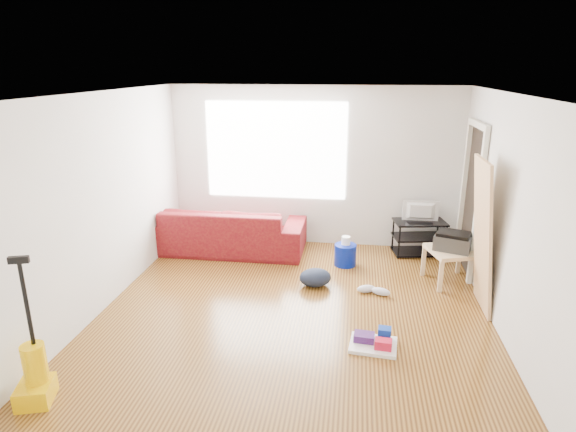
# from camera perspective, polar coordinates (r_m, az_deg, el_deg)

# --- Properties ---
(room) EXTENTS (4.51, 5.01, 2.51)m
(room) POSITION_cam_1_polar(r_m,az_deg,el_deg) (5.30, 1.58, 0.75)
(room) COLOR #48290F
(room) RESTS_ON ground
(sofa) EXTENTS (2.42, 0.94, 0.71)m
(sofa) POSITION_cam_1_polar(r_m,az_deg,el_deg) (7.64, -7.22, -4.03)
(sofa) COLOR #510010
(sofa) RESTS_ON ground
(tv_stand) EXTENTS (0.83, 0.56, 0.52)m
(tv_stand) POSITION_cam_1_polar(r_m,az_deg,el_deg) (7.61, 15.24, -2.41)
(tv_stand) COLOR black
(tv_stand) RESTS_ON ground
(tv) EXTENTS (0.53, 0.07, 0.31)m
(tv) POSITION_cam_1_polar(r_m,az_deg,el_deg) (7.49, 15.48, 0.51)
(tv) COLOR black
(tv) RESTS_ON tv_stand
(side_table) EXTENTS (0.71, 0.71, 0.47)m
(side_table) POSITION_cam_1_polar(r_m,az_deg,el_deg) (6.71, 18.82, -4.35)
(side_table) COLOR tan
(side_table) RESTS_ON ground
(printer) EXTENTS (0.54, 0.48, 0.24)m
(printer) POSITION_cam_1_polar(r_m,az_deg,el_deg) (6.65, 18.98, -2.83)
(printer) COLOR #2E2E2E
(printer) RESTS_ON side_table
(bucket) EXTENTS (0.40, 0.40, 0.31)m
(bucket) POSITION_cam_1_polar(r_m,az_deg,el_deg) (7.08, 6.76, -5.77)
(bucket) COLOR #04178C
(bucket) RESTS_ON ground
(toilet_paper) EXTENTS (0.13, 0.13, 0.12)m
(toilet_paper) POSITION_cam_1_polar(r_m,az_deg,el_deg) (7.02, 6.84, -4.09)
(toilet_paper) COLOR white
(toilet_paper) RESTS_ON bucket
(cleaning_tray) EXTENTS (0.51, 0.43, 0.17)m
(cleaning_tray) POSITION_cam_1_polar(r_m,az_deg,el_deg) (5.20, 10.23, -14.44)
(cleaning_tray) COLOR white
(cleaning_tray) RESTS_ON ground
(backpack) EXTENTS (0.50, 0.45, 0.23)m
(backpack) POSITION_cam_1_polar(r_m,az_deg,el_deg) (6.42, 3.23, -8.23)
(backpack) COLOR black
(backpack) RESTS_ON ground
(sneakers) EXTENTS (0.44, 0.23, 0.10)m
(sneakers) POSITION_cam_1_polar(r_m,az_deg,el_deg) (6.26, 10.10, -8.65)
(sneakers) COLOR silver
(sneakers) RESTS_ON ground
(vacuum) EXTENTS (0.36, 0.38, 1.32)m
(vacuum) POSITION_cam_1_polar(r_m,az_deg,el_deg) (4.84, -27.81, -16.35)
(vacuum) COLOR #E3AB00
(vacuum) RESTS_ON ground
(door_panel) EXTENTS (0.22, 0.72, 1.79)m
(door_panel) POSITION_cam_1_polar(r_m,az_deg,el_deg) (6.32, 21.15, -9.91)
(door_panel) COLOR tan
(door_panel) RESTS_ON ground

